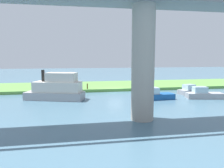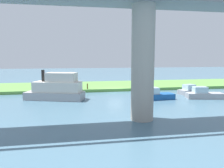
{
  "view_description": "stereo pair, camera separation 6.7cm",
  "coord_description": "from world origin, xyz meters",
  "px_view_note": "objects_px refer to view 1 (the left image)",
  "views": [
    {
      "loc": [
        7.1,
        36.0,
        5.99
      ],
      "look_at": [
        1.49,
        5.0,
        2.0
      ],
      "focal_mm": 34.38,
      "sensor_mm": 36.0,
      "label": 1
    },
    {
      "loc": [
        7.03,
        36.01,
        5.99
      ],
      "look_at": [
        1.49,
        5.0,
        2.0
      ],
      "focal_mm": 34.38,
      "sensor_mm": 36.0,
      "label": 2
    }
  ],
  "objects_px": {
    "bridge_pylon": "(143,64)",
    "pontoon_yellow": "(203,94)",
    "skiff_small": "(56,89)",
    "person_on_bank": "(136,83)",
    "mooring_post": "(87,86)",
    "riverboat_paddlewheel": "(155,95)",
    "motorboat_red": "(191,90)"
  },
  "relations": [
    {
      "from": "pontoon_yellow",
      "to": "person_on_bank",
      "type": "bearing_deg",
      "value": -56.13
    },
    {
      "from": "pontoon_yellow",
      "to": "riverboat_paddlewheel",
      "type": "distance_m",
      "value": 7.26
    },
    {
      "from": "skiff_small",
      "to": "riverboat_paddlewheel",
      "type": "xyz_separation_m",
      "value": [
        -13.71,
        2.39,
        -0.94
      ]
    },
    {
      "from": "person_on_bank",
      "to": "mooring_post",
      "type": "xyz_separation_m",
      "value": [
        9.2,
        1.73,
        -0.23
      ]
    },
    {
      "from": "bridge_pylon",
      "to": "skiff_small",
      "type": "bearing_deg",
      "value": -52.52
    },
    {
      "from": "riverboat_paddlewheel",
      "to": "mooring_post",
      "type": "bearing_deg",
      "value": -42.67
    },
    {
      "from": "person_on_bank",
      "to": "pontoon_yellow",
      "type": "relative_size",
      "value": 0.26
    },
    {
      "from": "skiff_small",
      "to": "pontoon_yellow",
      "type": "distance_m",
      "value": 21.17
    },
    {
      "from": "riverboat_paddlewheel",
      "to": "motorboat_red",
      "type": "height_order",
      "value": "riverboat_paddlewheel"
    },
    {
      "from": "bridge_pylon",
      "to": "person_on_bank",
      "type": "relative_size",
      "value": 7.71
    },
    {
      "from": "skiff_small",
      "to": "pontoon_yellow",
      "type": "relative_size",
      "value": 1.6
    },
    {
      "from": "bridge_pylon",
      "to": "skiff_small",
      "type": "distance_m",
      "value": 14.99
    },
    {
      "from": "person_on_bank",
      "to": "mooring_post",
      "type": "height_order",
      "value": "person_on_bank"
    },
    {
      "from": "person_on_bank",
      "to": "riverboat_paddlewheel",
      "type": "xyz_separation_m",
      "value": [
        0.2,
        10.02,
        -0.59
      ]
    },
    {
      "from": "mooring_post",
      "to": "skiff_small",
      "type": "height_order",
      "value": "skiff_small"
    },
    {
      "from": "pontoon_yellow",
      "to": "bridge_pylon",
      "type": "bearing_deg",
      "value": 35.47
    },
    {
      "from": "pontoon_yellow",
      "to": "riverboat_paddlewheel",
      "type": "height_order",
      "value": "pontoon_yellow"
    },
    {
      "from": "skiff_small",
      "to": "pontoon_yellow",
      "type": "height_order",
      "value": "skiff_small"
    },
    {
      "from": "bridge_pylon",
      "to": "motorboat_red",
      "type": "distance_m",
      "value": 18.2
    },
    {
      "from": "bridge_pylon",
      "to": "person_on_bank",
      "type": "height_order",
      "value": "bridge_pylon"
    },
    {
      "from": "person_on_bank",
      "to": "bridge_pylon",
      "type": "bearing_deg",
      "value": 75.11
    },
    {
      "from": "mooring_post",
      "to": "motorboat_red",
      "type": "relative_size",
      "value": 0.19
    },
    {
      "from": "skiff_small",
      "to": "riverboat_paddlewheel",
      "type": "relative_size",
      "value": 1.65
    },
    {
      "from": "person_on_bank",
      "to": "riverboat_paddlewheel",
      "type": "relative_size",
      "value": 0.27
    },
    {
      "from": "bridge_pylon",
      "to": "pontoon_yellow",
      "type": "bearing_deg",
      "value": -144.53
    },
    {
      "from": "mooring_post",
      "to": "pontoon_yellow",
      "type": "height_order",
      "value": "pontoon_yellow"
    },
    {
      "from": "skiff_small",
      "to": "motorboat_red",
      "type": "height_order",
      "value": "skiff_small"
    },
    {
      "from": "bridge_pylon",
      "to": "skiff_small",
      "type": "relative_size",
      "value": 1.24
    },
    {
      "from": "motorboat_red",
      "to": "riverboat_paddlewheel",
      "type": "bearing_deg",
      "value": 23.77
    },
    {
      "from": "person_on_bank",
      "to": "skiff_small",
      "type": "height_order",
      "value": "skiff_small"
    },
    {
      "from": "person_on_bank",
      "to": "skiff_small",
      "type": "distance_m",
      "value": 15.87
    },
    {
      "from": "mooring_post",
      "to": "riverboat_paddlewheel",
      "type": "bearing_deg",
      "value": 137.33
    }
  ]
}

